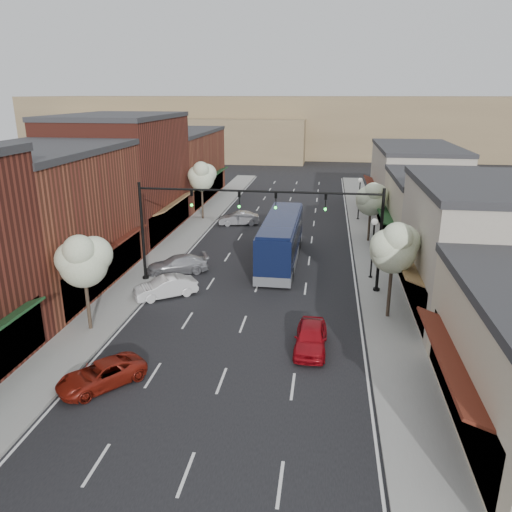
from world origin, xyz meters
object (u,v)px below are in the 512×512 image
at_px(signal_mast_left, 175,218).
at_px(coach_bus, 281,239).
at_px(lamp_post_near, 373,239).
at_px(parked_car_e, 239,218).
at_px(tree_right_near, 394,246).
at_px(parked_car_c, 177,264).
at_px(parked_car_a, 101,375).
at_px(red_hatchback, 311,337).
at_px(tree_left_far, 202,176).
at_px(parked_car_b, 165,287).
at_px(signal_mast_right, 344,224).
at_px(tree_left_near, 83,259).
at_px(tree_right_far, 372,198).
at_px(lamp_post_far, 360,192).

xyz_separation_m(signal_mast_left, coach_bus, (6.72, 5.32, -2.74)).
distance_m(lamp_post_near, parked_car_e, 18.51).
distance_m(tree_right_near, lamp_post_near, 6.74).
bearing_deg(signal_mast_left, parked_car_c, 107.70).
distance_m(tree_right_near, parked_car_a, 16.84).
bearing_deg(lamp_post_near, parked_car_a, -129.93).
xyz_separation_m(tree_right_near, red_hatchback, (-4.39, -4.37, -3.76)).
xyz_separation_m(tree_left_far, parked_car_e, (4.05, -1.54, -3.94)).
bearing_deg(parked_car_c, parked_car_b, -16.50).
bearing_deg(tree_right_near, parked_car_b, 174.42).
xyz_separation_m(coach_bus, parked_car_c, (-7.30, -3.51, -1.22)).
xyz_separation_m(signal_mast_left, red_hatchback, (9.57, -8.42, -3.94)).
height_order(signal_mast_right, lamp_post_near, signal_mast_right).
relative_size(tree_left_near, tree_left_far, 0.93).
height_order(signal_mast_left, tree_left_near, signal_mast_left).
bearing_deg(signal_mast_right, tree_right_far, 77.15).
relative_size(signal_mast_left, tree_left_far, 1.34).
distance_m(signal_mast_left, lamp_post_near, 13.75).
distance_m(lamp_post_far, parked_car_c, 23.07).
bearing_deg(tree_right_near, tree_left_far, 127.04).
bearing_deg(signal_mast_right, parked_car_e, 120.91).
height_order(tree_right_far, lamp_post_far, tree_right_far).
relative_size(tree_right_near, coach_bus, 0.50).
relative_size(signal_mast_left, lamp_post_near, 1.85).
bearing_deg(red_hatchback, coach_bus, 102.89).
distance_m(signal_mast_right, parked_car_a, 17.55).
bearing_deg(coach_bus, lamp_post_near, -22.30).
bearing_deg(parked_car_c, signal_mast_right, 57.93).
height_order(tree_right_near, tree_right_far, tree_right_near).
bearing_deg(tree_right_far, tree_right_near, -90.00).
height_order(coach_bus, parked_car_b, coach_bus).
bearing_deg(parked_car_a, parked_car_b, 131.87).
relative_size(parked_car_b, parked_car_e, 1.00).
bearing_deg(parked_car_a, coach_bus, 110.74).
xyz_separation_m(coach_bus, parked_car_e, (-5.30, 11.08, -1.21)).
height_order(signal_mast_left, parked_car_b, signal_mast_left).
height_order(tree_right_far, tree_left_near, tree_left_near).
xyz_separation_m(tree_left_near, parked_car_e, (4.05, 24.46, -3.55)).
height_order(tree_left_near, parked_car_e, tree_left_near).
relative_size(signal_mast_left, red_hatchback, 2.04).
distance_m(tree_left_far, red_hatchback, 29.32).
relative_size(lamp_post_near, parked_car_c, 0.98).
relative_size(signal_mast_right, parked_car_c, 1.82).
height_order(signal_mast_right, tree_left_near, signal_mast_right).
relative_size(tree_right_far, parked_car_a, 1.36).
height_order(signal_mast_left, parked_car_e, signal_mast_left).
height_order(tree_left_far, lamp_post_far, tree_left_far).
bearing_deg(parked_car_b, parked_car_a, -32.97).
bearing_deg(parked_car_b, signal_mast_left, 144.17).
distance_m(lamp_post_near, coach_bus, 7.35).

